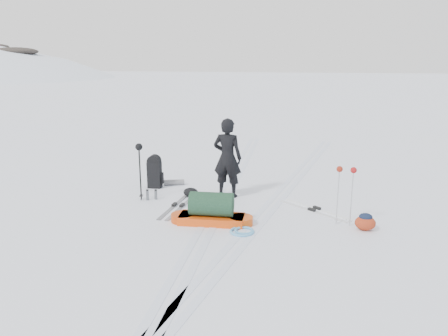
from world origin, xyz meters
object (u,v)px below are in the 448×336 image
at_px(skier, 227,158).
at_px(ski_poles_black, 139,154).
at_px(expedition_rucksack, 157,172).
at_px(pulk_sled, 212,211).

distance_m(skier, ski_poles_black, 2.11).
height_order(expedition_rucksack, ski_poles_black, ski_poles_black).
bearing_deg(ski_poles_black, expedition_rucksack, 110.32).
relative_size(pulk_sled, expedition_rucksack, 2.00).
bearing_deg(skier, pulk_sled, 97.42).
height_order(skier, pulk_sled, skier).
distance_m(skier, expedition_rucksack, 2.08).
xyz_separation_m(expedition_rucksack, ski_poles_black, (0.01, -1.08, 0.73)).
xyz_separation_m(skier, expedition_rucksack, (-1.98, 0.32, -0.57)).
bearing_deg(ski_poles_black, pulk_sled, -8.44).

